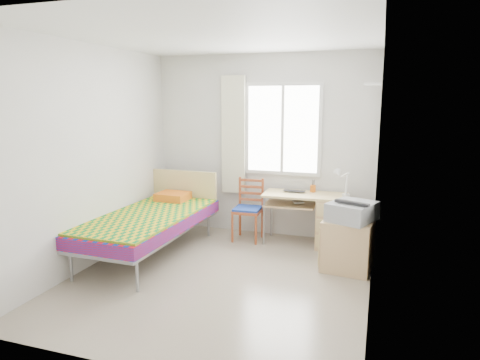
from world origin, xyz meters
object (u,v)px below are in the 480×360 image
cabinet (347,245)px  printer (352,211)px  bed (152,220)px  desk (327,219)px  chair (249,205)px

cabinet → printer: bearing=16.0°
bed → desk: size_ratio=1.92×
desk → printer: bearing=-65.6°
cabinet → printer: 0.41m
bed → cabinet: size_ratio=3.60×
chair → cabinet: size_ratio=1.44×
desk → chair: size_ratio=1.30×
bed → cabinet: (2.42, 0.25, -0.16)m
bed → chair: bearing=45.5°
desk → chair: bearing=179.9°
desk → cabinet: 0.82m
bed → printer: (2.46, 0.25, 0.25)m
desk → chair: chair is taller
chair → printer: size_ratio=1.36×
bed → desk: bearing=27.3°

